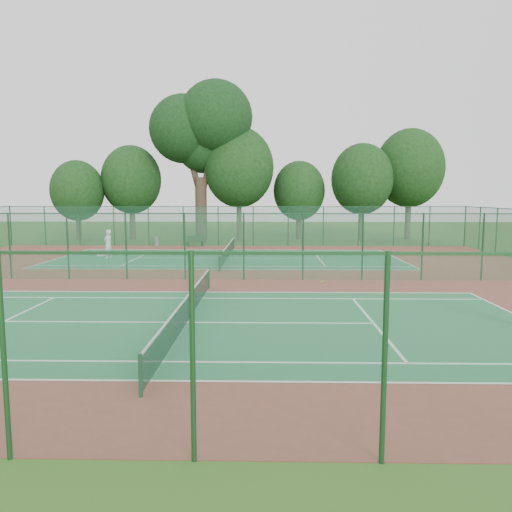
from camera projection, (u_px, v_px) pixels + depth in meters
The scene contains 18 objects.
ground at pixel (215, 280), 26.13m from camera, with size 120.00×120.00×0.00m, color #2B5119.
red_pad at pixel (215, 280), 26.13m from camera, with size 40.00×36.00×0.01m, color maroon.
court_near at pixel (187, 323), 17.20m from camera, with size 23.77×10.97×0.01m, color #20683B.
court_far at pixel (228, 258), 35.06m from camera, with size 23.77×10.97×0.01m, color #216B42.
fence_north at pixel (236, 226), 43.79m from camera, with size 40.00×0.09×3.50m.
fence_south at pixel (98, 357), 8.05m from camera, with size 40.00×0.09×3.50m.
fence_divider at pixel (214, 246), 25.92m from camera, with size 40.00×0.09×3.50m.
tennis_net_near at pixel (187, 307), 17.13m from camera, with size 0.10×12.90×0.97m.
tennis_net_far at pixel (228, 251), 35.00m from camera, with size 0.10×12.90×0.97m.
player_far at pixel (108, 244), 35.02m from camera, with size 0.73×0.48×2.00m, color silver.
trash_bin at pixel (157, 241), 43.66m from camera, with size 0.45×0.45×0.82m, color slate.
bench at pixel (196, 241), 43.24m from camera, with size 1.62×1.05×0.97m.
kit_bag at pixel (103, 254), 36.30m from camera, with size 0.80×0.30×0.30m, color silver.
stray_ball_a at pixel (321, 282), 25.22m from camera, with size 0.07×0.07×0.07m, color #C6D631.
stray_ball_b at pixel (322, 281), 25.47m from camera, with size 0.07×0.07×0.07m, color #B6CC2F.
stray_ball_c at pixel (261, 280), 25.72m from camera, with size 0.07×0.07×0.07m, color #AFC52D.
big_tree at pixel (201, 128), 47.90m from camera, with size 9.98×7.30×15.33m.
evergreen_row at pixel (245, 240), 50.19m from camera, with size 39.00×5.00×12.00m, color black, non-canonical shape.
Camera 1 is at (2.72, -25.75, 4.34)m, focal length 35.00 mm.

